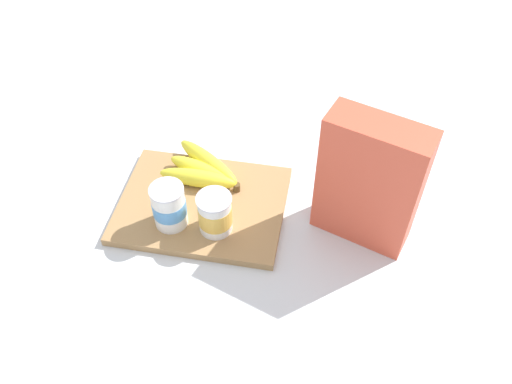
# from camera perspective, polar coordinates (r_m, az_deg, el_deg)

# --- Properties ---
(ground_plane) EXTENTS (2.40, 2.40, 0.00)m
(ground_plane) POSITION_cam_1_polar(r_m,az_deg,el_deg) (1.07, -5.71, -1.65)
(ground_plane) COLOR silver
(cutting_board) EXTENTS (0.32, 0.25, 0.02)m
(cutting_board) POSITION_cam_1_polar(r_m,az_deg,el_deg) (1.07, -5.75, -1.36)
(cutting_board) COLOR #A37A4C
(cutting_board) RESTS_ON ground_plane
(cereal_box) EXTENTS (0.19, 0.12, 0.26)m
(cereal_box) POSITION_cam_1_polar(r_m,az_deg,el_deg) (0.96, 12.00, 1.15)
(cereal_box) COLOR #D85138
(cereal_box) RESTS_ON ground_plane
(yogurt_cup_front) EXTENTS (0.07, 0.07, 0.08)m
(yogurt_cup_front) POSITION_cam_1_polar(r_m,az_deg,el_deg) (0.98, -4.39, -2.31)
(yogurt_cup_front) COLOR white
(yogurt_cup_front) RESTS_ON cutting_board
(yogurt_cup_back) EXTENTS (0.06, 0.06, 0.09)m
(yogurt_cup_back) POSITION_cam_1_polar(r_m,az_deg,el_deg) (1.00, -9.25, -1.49)
(yogurt_cup_back) COLOR white
(yogurt_cup_back) RESTS_ON cutting_board
(banana_bunch) EXTENTS (0.17, 0.13, 0.04)m
(banana_bunch) POSITION_cam_1_polar(r_m,az_deg,el_deg) (1.09, -5.62, 2.35)
(banana_bunch) COLOR yellow
(banana_bunch) RESTS_ON cutting_board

